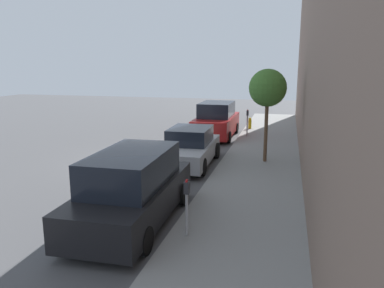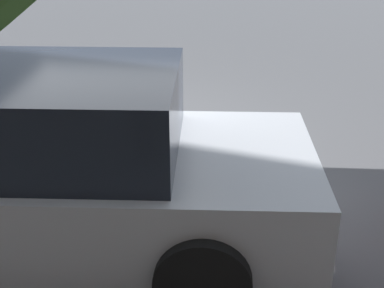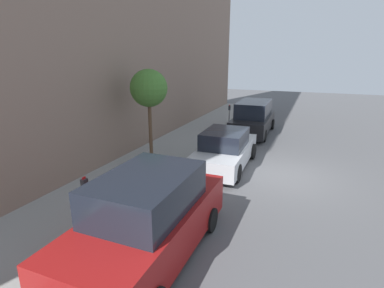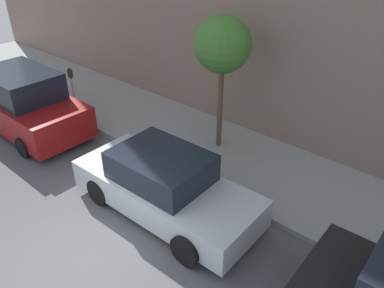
# 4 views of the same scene
# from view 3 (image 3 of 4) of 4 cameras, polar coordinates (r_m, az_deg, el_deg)

# --- Properties ---
(ground_plane) EXTENTS (60.00, 60.00, 0.00)m
(ground_plane) POSITION_cam_3_polar(r_m,az_deg,el_deg) (11.95, 16.56, -5.79)
(ground_plane) COLOR #515154
(sidewalk) EXTENTS (3.19, 32.00, 0.15)m
(sidewalk) POSITION_cam_3_polar(r_m,az_deg,el_deg) (13.31, -5.70, -2.53)
(sidewalk) COLOR gray
(sidewalk) RESTS_ON ground_plane
(parked_minivan_nearest) EXTENTS (2.02, 4.95, 1.90)m
(parked_minivan_nearest) POSITION_cam_3_polar(r_m,az_deg,el_deg) (17.80, 11.59, 4.86)
(parked_minivan_nearest) COLOR black
(parked_minivan_nearest) RESTS_ON ground_plane
(parked_sedan_second) EXTENTS (1.93, 4.55, 1.54)m
(parked_sedan_second) POSITION_cam_3_polar(r_m,az_deg,el_deg) (12.21, 6.30, -1.09)
(parked_sedan_second) COLOR #B7BABF
(parked_sedan_second) RESTS_ON ground_plane
(parked_suv_third) EXTENTS (2.08, 4.80, 1.98)m
(parked_suv_third) POSITION_cam_3_polar(r_m,az_deg,el_deg) (6.84, -8.29, -13.93)
(parked_suv_third) COLOR maroon
(parked_suv_third) RESTS_ON ground_plane
(parking_meter_near) EXTENTS (0.11, 0.15, 1.35)m
(parking_meter_near) POSITION_cam_3_polar(r_m,az_deg,el_deg) (18.82, 7.11, 5.86)
(parking_meter_near) COLOR #ADADB2
(parking_meter_near) RESTS_ON sidewalk
(parking_meter_far) EXTENTS (0.11, 0.15, 1.48)m
(parking_meter_far) POSITION_cam_3_polar(r_m,az_deg,el_deg) (7.76, -19.52, -9.87)
(parking_meter_far) COLOR #ADADB2
(parking_meter_far) RESTS_ON sidewalk
(street_tree) EXTENTS (1.50, 1.50, 3.75)m
(street_tree) POSITION_cam_3_polar(r_m,az_deg,el_deg) (12.22, -8.23, 10.37)
(street_tree) COLOR brown
(street_tree) RESTS_ON sidewalk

